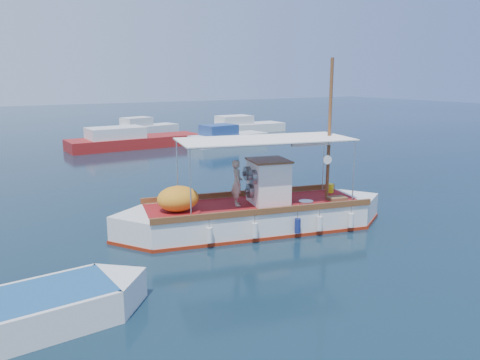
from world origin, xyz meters
TOP-DOWN VIEW (x-y plane):
  - ground at (0.00, 0.00)m, footprint 160.00×160.00m
  - fishing_caique at (-0.13, -0.24)m, footprint 9.71×4.19m
  - bg_boat_n at (2.06, 20.61)m, footprint 9.99×3.26m
  - bg_boat_ne at (9.02, 18.47)m, footprint 6.51×3.01m
  - bg_boat_e at (14.36, 25.05)m, footprint 7.74×2.66m
  - bg_boat_far_n at (5.59, 28.10)m, footprint 6.56×3.62m

SIDE VIEW (x-z plane):
  - ground at x=0.00m, z-range 0.00..0.00m
  - bg_boat_ne at x=9.02m, z-range -0.41..1.39m
  - bg_boat_e at x=14.36m, z-range -0.41..1.39m
  - bg_boat_n at x=2.06m, z-range -0.41..1.39m
  - bg_boat_far_n at x=5.59m, z-range -0.41..1.39m
  - fishing_caique at x=-0.13m, z-range -2.50..3.56m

